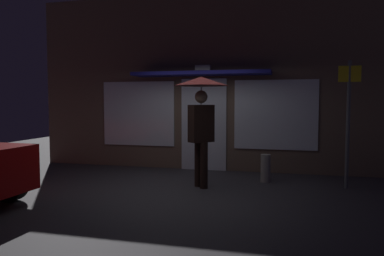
# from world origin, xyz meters

# --- Properties ---
(ground_plane) EXTENTS (18.00, 18.00, 0.00)m
(ground_plane) POSITION_xyz_m (0.00, 0.00, 0.00)
(ground_plane) COLOR #38353A
(building_facade) EXTENTS (8.58, 1.00, 4.25)m
(building_facade) POSITION_xyz_m (-0.00, 2.34, 2.11)
(building_facade) COLOR brown
(building_facade) RESTS_ON ground
(person_with_umbrella) EXTENTS (1.03, 1.03, 2.12)m
(person_with_umbrella) POSITION_xyz_m (0.36, 0.35, 1.62)
(person_with_umbrella) COLOR black
(person_with_umbrella) RESTS_ON ground
(street_sign_post) EXTENTS (0.40, 0.07, 2.42)m
(street_sign_post) POSITION_xyz_m (3.07, 0.95, 1.37)
(street_sign_post) COLOR #595B60
(street_sign_post) RESTS_ON ground
(sidewalk_bollard) EXTENTS (0.20, 0.20, 0.57)m
(sidewalk_bollard) POSITION_xyz_m (1.54, 1.14, 0.29)
(sidewalk_bollard) COLOR #9E998E
(sidewalk_bollard) RESTS_ON ground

